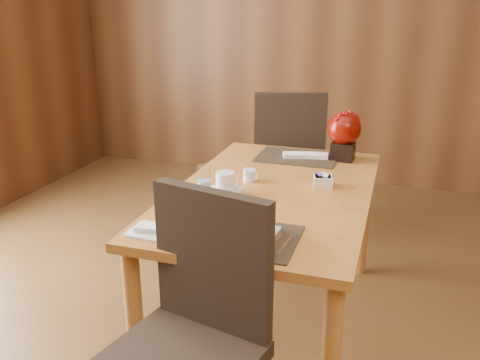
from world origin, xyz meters
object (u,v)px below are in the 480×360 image
(soup_setting, at_px, (237,226))
(creamer_jug, at_px, (249,175))
(coffee_cup, at_px, (225,183))
(water_glass, at_px, (204,182))
(far_chair, at_px, (288,156))
(berry_decor, at_px, (344,133))
(near_chair, at_px, (193,324))
(dining_table, at_px, (273,208))
(sugar_caddy, at_px, (323,181))
(bread_plate, at_px, (149,231))

(soup_setting, relative_size, creamer_jug, 3.55)
(soup_setting, bearing_deg, coffee_cup, 119.32)
(creamer_jug, bearing_deg, water_glass, -93.70)
(far_chair, bearing_deg, berry_decor, 114.13)
(near_chair, bearing_deg, creamer_jug, 108.72)
(far_chair, bearing_deg, creamer_jug, 75.34)
(coffee_cup, relative_size, far_chair, 0.16)
(water_glass, xyz_separation_m, berry_decor, (0.53, 0.78, 0.08))
(water_glass, relative_size, berry_decor, 0.55)
(water_glass, bearing_deg, near_chair, -71.96)
(creamer_jug, relative_size, near_chair, 0.08)
(water_glass, height_order, berry_decor, berry_decor)
(berry_decor, height_order, near_chair, berry_decor)
(coffee_cup, bearing_deg, dining_table, 25.97)
(dining_table, xyz_separation_m, berry_decor, (0.25, 0.59, 0.25))
(soup_setting, bearing_deg, near_chair, -95.07)
(berry_decor, bearing_deg, water_glass, -123.93)
(coffee_cup, height_order, near_chair, near_chair)
(dining_table, bearing_deg, sugar_caddy, 27.66)
(soup_setting, height_order, far_chair, far_chair)
(coffee_cup, relative_size, creamer_jug, 2.09)
(bread_plate, distance_m, far_chair, 1.71)
(far_chair, bearing_deg, water_glass, 69.33)
(berry_decor, relative_size, bread_plate, 1.81)
(sugar_caddy, distance_m, far_chair, 1.06)
(sugar_caddy, bearing_deg, water_glass, -147.73)
(sugar_caddy, bearing_deg, soup_setting, -107.55)
(bread_plate, bearing_deg, near_chair, -42.70)
(soup_setting, bearing_deg, berry_decor, 82.56)
(berry_decor, bearing_deg, creamer_jug, -128.46)
(soup_setting, height_order, coffee_cup, soup_setting)
(bread_plate, xyz_separation_m, far_chair, (0.17, 1.70, -0.16))
(dining_table, height_order, near_chair, near_chair)
(berry_decor, bearing_deg, dining_table, -113.19)
(water_glass, distance_m, far_chair, 1.31)
(coffee_cup, relative_size, berry_decor, 0.61)
(far_chair, bearing_deg, soup_setting, 79.94)
(berry_decor, distance_m, near_chair, 1.53)
(water_glass, distance_m, bread_plate, 0.43)
(berry_decor, bearing_deg, far_chair, 130.13)
(berry_decor, bearing_deg, coffee_cup, -123.77)
(coffee_cup, xyz_separation_m, far_chair, (0.04, 1.19, -0.20))
(sugar_caddy, bearing_deg, berry_decor, 85.52)
(water_glass, bearing_deg, sugar_caddy, 32.27)
(soup_setting, relative_size, coffee_cup, 1.70)
(coffee_cup, relative_size, water_glass, 1.11)
(soup_setting, bearing_deg, water_glass, 131.98)
(berry_decor, bearing_deg, soup_setting, -102.30)
(soup_setting, xyz_separation_m, bread_plate, (-0.34, -0.05, -0.05))
(water_glass, bearing_deg, far_chair, 85.33)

